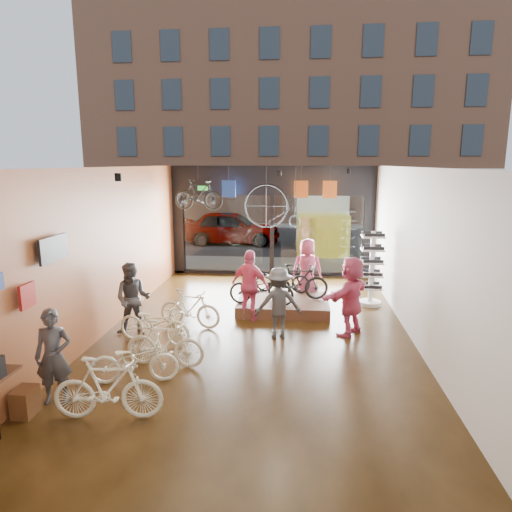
# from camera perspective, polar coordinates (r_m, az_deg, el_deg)

# --- Properties ---
(ground_plane) EXTENTS (7.00, 12.00, 0.04)m
(ground_plane) POSITION_cam_1_polar(r_m,az_deg,el_deg) (10.56, -0.06, -10.18)
(ground_plane) COLOR black
(ground_plane) RESTS_ON ground
(ceiling) EXTENTS (7.00, 12.00, 0.04)m
(ceiling) POSITION_cam_1_polar(r_m,az_deg,el_deg) (9.81, -0.07, 11.15)
(ceiling) COLOR black
(ceiling) RESTS_ON ground
(wall_left) EXTENTS (0.04, 12.00, 3.80)m
(wall_left) POSITION_cam_1_polar(r_m,az_deg,el_deg) (10.92, -18.78, 0.43)
(wall_left) COLOR #A45B33
(wall_left) RESTS_ON ground
(wall_right) EXTENTS (0.04, 12.00, 3.80)m
(wall_right) POSITION_cam_1_polar(r_m,az_deg,el_deg) (10.29, 19.84, -0.29)
(wall_right) COLOR beige
(wall_right) RESTS_ON ground
(wall_back) EXTENTS (7.00, 0.04, 3.80)m
(wall_back) POSITION_cam_1_polar(r_m,az_deg,el_deg) (4.34, -8.05, -15.88)
(wall_back) COLOR beige
(wall_back) RESTS_ON ground
(storefront) EXTENTS (7.00, 0.26, 3.80)m
(storefront) POSITION_cam_1_polar(r_m,az_deg,el_deg) (15.91, 2.03, 4.37)
(storefront) COLOR black
(storefront) RESTS_ON ground
(exit_sign) EXTENTS (0.35, 0.06, 0.18)m
(exit_sign) POSITION_cam_1_polar(r_m,az_deg,el_deg) (16.02, -6.67, 8.48)
(exit_sign) COLOR #198C26
(exit_sign) RESTS_ON storefront
(street_road) EXTENTS (30.00, 18.00, 0.02)m
(street_road) POSITION_cam_1_polar(r_m,az_deg,el_deg) (25.08, 3.25, 2.61)
(street_road) COLOR black
(street_road) RESTS_ON ground
(sidewalk_near) EXTENTS (30.00, 2.40, 0.12)m
(sidewalk_near) POSITION_cam_1_polar(r_m,az_deg,el_deg) (17.41, 2.22, -1.15)
(sidewalk_near) COLOR slate
(sidewalk_near) RESTS_ON ground
(sidewalk_far) EXTENTS (30.00, 2.00, 0.12)m
(sidewalk_far) POSITION_cam_1_polar(r_m,az_deg,el_deg) (29.03, 3.56, 3.97)
(sidewalk_far) COLOR slate
(sidewalk_far) RESTS_ON ground
(opposite_building) EXTENTS (26.00, 5.00, 14.00)m
(opposite_building) POSITION_cam_1_polar(r_m,az_deg,el_deg) (31.43, 3.89, 17.23)
(opposite_building) COLOR brown
(opposite_building) RESTS_ON ground
(street_car) EXTENTS (4.76, 1.91, 1.62)m
(street_car) POSITION_cam_1_polar(r_m,az_deg,el_deg) (22.23, -3.19, 3.59)
(street_car) COLOR gray
(street_car) RESTS_ON street_road
(box_truck) EXTENTS (2.21, 6.63, 2.61)m
(box_truck) POSITION_cam_1_polar(r_m,az_deg,el_deg) (20.94, 8.12, 4.37)
(box_truck) COLOR silver
(box_truck) RESTS_ON street_road
(floor_bike_1) EXTENTS (1.73, 0.64, 1.02)m
(floor_bike_1) POSITION_cam_1_polar(r_m,az_deg,el_deg) (7.61, -18.04, -15.44)
(floor_bike_1) COLOR #F1ECCC
(floor_bike_1) RESTS_ON ground_plane
(floor_bike_2) EXTENTS (1.65, 0.87, 0.83)m
(floor_bike_2) POSITION_cam_1_polar(r_m,az_deg,el_deg) (8.67, -14.97, -12.51)
(floor_bike_2) COLOR #F1ECCC
(floor_bike_2) RESTS_ON ground_plane
(floor_bike_3) EXTENTS (1.59, 0.55, 0.94)m
(floor_bike_3) POSITION_cam_1_polar(r_m,az_deg,el_deg) (9.15, -11.32, -10.64)
(floor_bike_3) COLOR #F1ECCC
(floor_bike_3) RESTS_ON ground_plane
(floor_bike_4) EXTENTS (1.82, 0.99, 0.91)m
(floor_bike_4) POSITION_cam_1_polar(r_m,az_deg,el_deg) (10.30, -12.60, -8.23)
(floor_bike_4) COLOR #F1ECCC
(floor_bike_4) RESTS_ON ground_plane
(floor_bike_5) EXTENTS (1.61, 0.75, 0.94)m
(floor_bike_5) POSITION_cam_1_polar(r_m,az_deg,el_deg) (11.13, -8.29, -6.48)
(floor_bike_5) COLOR #F1ECCC
(floor_bike_5) RESTS_ON ground_plane
(display_platform) EXTENTS (2.40, 1.80, 0.30)m
(display_platform) POSITION_cam_1_polar(r_m,az_deg,el_deg) (12.37, 3.44, -6.06)
(display_platform) COLOR #472719
(display_platform) RESTS_ON ground_plane
(display_bike_left) EXTENTS (1.73, 0.76, 0.88)m
(display_bike_left) POSITION_cam_1_polar(r_m,az_deg,el_deg) (11.71, 0.68, -4.04)
(display_bike_left) COLOR black
(display_bike_left) RESTS_ON display_platform
(display_bike_mid) EXTENTS (1.66, 0.62, 0.98)m
(display_bike_mid) POSITION_cam_1_polar(r_m,az_deg,el_deg) (12.18, 5.25, -3.24)
(display_bike_mid) COLOR black
(display_bike_mid) RESTS_ON display_platform
(display_bike_right) EXTENTS (1.59, 0.69, 0.81)m
(display_bike_right) POSITION_cam_1_polar(r_m,az_deg,el_deg) (12.85, 3.35, -2.80)
(display_bike_right) COLOR black
(display_bike_right) RESTS_ON display_platform
(customer_0) EXTENTS (0.65, 0.49, 1.61)m
(customer_0) POSITION_cam_1_polar(r_m,az_deg,el_deg) (8.28, -23.98, -11.40)
(customer_0) COLOR #3F3F44
(customer_0) RESTS_ON ground_plane
(customer_1) EXTENTS (0.87, 0.70, 1.68)m
(customer_1) POSITION_cam_1_polar(r_m,az_deg,el_deg) (10.84, -15.14, -5.20)
(customer_1) COLOR #3F3F44
(customer_1) RESTS_ON ground_plane
(customer_2) EXTENTS (1.14, 0.85, 1.79)m
(customer_2) POSITION_cam_1_polar(r_m,az_deg,el_deg) (11.37, -0.73, -3.71)
(customer_2) COLOR #CC4C72
(customer_2) RESTS_ON ground_plane
(customer_3) EXTENTS (1.14, 0.80, 1.62)m
(customer_3) POSITION_cam_1_polar(r_m,az_deg,el_deg) (10.28, 2.82, -5.90)
(customer_3) COLOR #3F3F44
(customer_3) RESTS_ON ground_plane
(customer_4) EXTENTS (0.88, 0.57, 1.79)m
(customer_4) POSITION_cam_1_polar(r_m,az_deg,el_deg) (13.17, 6.42, -1.67)
(customer_4) COLOR #CC4C72
(customer_4) RESTS_ON ground_plane
(customer_5) EXTENTS (1.44, 1.70, 1.83)m
(customer_5) POSITION_cam_1_polar(r_m,az_deg,el_deg) (10.66, 11.77, -4.89)
(customer_5) COLOR #CC4C72
(customer_5) RESTS_ON ground_plane
(sunglasses_rack) EXTENTS (0.70, 0.62, 2.07)m
(sunglasses_rack) POSITION_cam_1_polar(r_m,az_deg,el_deg) (12.94, 14.24, -1.54)
(sunglasses_rack) COLOR white
(sunglasses_rack) RESTS_ON ground_plane
(wall_merch) EXTENTS (0.40, 2.40, 2.60)m
(wall_merch) POSITION_cam_1_polar(r_m,az_deg,el_deg) (8.04, -27.82, -8.64)
(wall_merch) COLOR navy
(wall_merch) RESTS_ON wall_left
(penny_farthing) EXTENTS (1.73, 0.06, 1.38)m
(penny_farthing) POSITION_cam_1_polar(r_m,az_deg,el_deg) (14.50, 2.43, 6.05)
(penny_farthing) COLOR black
(penny_farthing) RESTS_ON ceiling
(hung_bike) EXTENTS (1.63, 0.70, 0.95)m
(hung_bike) POSITION_cam_1_polar(r_m,az_deg,el_deg) (14.34, -7.21, 7.61)
(hung_bike) COLOR black
(hung_bike) RESTS_ON ceiling
(jersey_left) EXTENTS (0.45, 0.03, 0.55)m
(jersey_left) POSITION_cam_1_polar(r_m,az_deg,el_deg) (15.17, -3.44, 8.37)
(jersey_left) COLOR #1E3F99
(jersey_left) RESTS_ON ceiling
(jersey_mid) EXTENTS (0.45, 0.03, 0.55)m
(jersey_mid) POSITION_cam_1_polar(r_m,az_deg,el_deg) (14.98, 5.66, 8.30)
(jersey_mid) COLOR #CC5919
(jersey_mid) RESTS_ON ceiling
(jersey_right) EXTENTS (0.45, 0.03, 0.55)m
(jersey_right) POSITION_cam_1_polar(r_m,az_deg,el_deg) (15.01, 9.22, 8.21)
(jersey_right) COLOR #CC5919
(jersey_right) RESTS_ON ceiling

